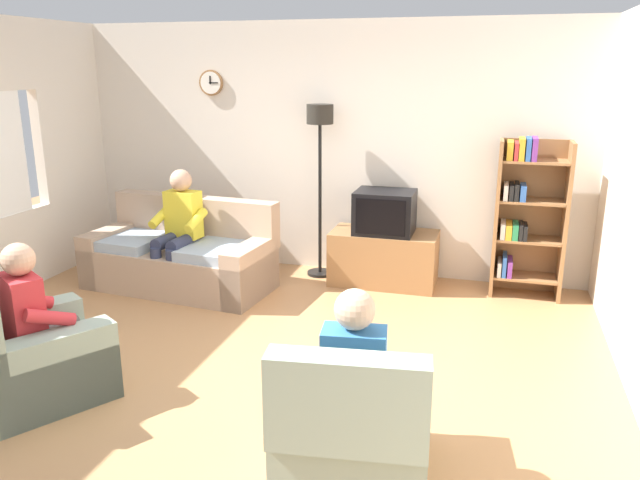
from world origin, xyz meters
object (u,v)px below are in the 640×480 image
at_px(tv, 385,212).
at_px(person_in_left_armchair, 39,314).
at_px(armchair_near_window, 31,360).
at_px(person_in_right_armchair, 355,372).
at_px(couch, 181,258).
at_px(tv_stand, 384,258).
at_px(person_on_couch, 178,224).
at_px(bookshelf, 525,213).
at_px(floor_lamp, 320,143).
at_px(armchair_near_bookshelf, 353,431).

relative_size(tv, person_in_left_armchair, 0.54).
xyz_separation_m(armchair_near_window, person_in_right_armchair, (2.31, -0.15, 0.32)).
xyz_separation_m(couch, person_in_right_armchair, (2.41, -2.50, 0.29)).
distance_m(couch, tv_stand, 2.12).
distance_m(couch, person_on_couch, 0.40).
bearing_deg(person_in_left_armchair, person_on_couch, 92.73).
xyz_separation_m(bookshelf, floor_lamp, (-2.11, 0.03, 0.61)).
xyz_separation_m(floor_lamp, armchair_near_window, (-1.17, -3.11, -1.16)).
relative_size(floor_lamp, armchair_near_bookshelf, 1.90).
relative_size(tv_stand, person_in_left_armchair, 0.98).
bearing_deg(armchair_near_bookshelf, bookshelf, 73.82).
height_order(couch, person_on_couch, person_on_couch).
relative_size(tv_stand, armchair_near_window, 0.94).
distance_m(couch, armchair_near_window, 2.34).
bearing_deg(bookshelf, tv, -176.00).
height_order(bookshelf, person_on_couch, bookshelf).
bearing_deg(tv_stand, tv, -90.00).
xyz_separation_m(bookshelf, person_in_right_armchair, (-0.98, -3.24, -0.23)).
distance_m(tv_stand, bookshelf, 1.49).
relative_size(tv_stand, person_in_right_armchair, 0.98).
height_order(tv, person_in_left_armchair, person_in_left_armchair).
xyz_separation_m(tv, person_on_couch, (-1.96, -0.75, -0.08)).
bearing_deg(person_in_right_armchair, person_on_couch, 134.71).
distance_m(tv_stand, armchair_near_bookshelf, 3.28).
relative_size(armchair_near_window, armchair_near_bookshelf, 1.20).
height_order(tv, armchair_near_bookshelf, tv).
xyz_separation_m(tv_stand, person_in_left_armchair, (-1.86, -2.93, 0.32)).
bearing_deg(tv, couch, -162.22).
bearing_deg(floor_lamp, bookshelf, -0.73).
distance_m(bookshelf, armchair_near_bookshelf, 3.51).
height_order(floor_lamp, person_in_right_armchair, floor_lamp).
bearing_deg(armchair_near_bookshelf, person_in_right_armchair, 97.27).
relative_size(tv_stand, floor_lamp, 0.59).
xyz_separation_m(bookshelf, person_in_left_armchair, (-3.24, -3.01, -0.23)).
bearing_deg(floor_lamp, couch, -149.01).
height_order(person_on_couch, person_in_right_armchair, person_on_couch).
height_order(tv, bookshelf, bookshelf).
bearing_deg(floor_lamp, tv_stand, -7.71).
relative_size(armchair_near_bookshelf, person_in_right_armchair, 0.87).
bearing_deg(person_on_couch, bookshelf, 14.29).
relative_size(tv, floor_lamp, 0.32).
bearing_deg(couch, person_on_couch, -65.57).
bearing_deg(person_in_left_armchair, tv_stand, 57.68).
distance_m(bookshelf, person_in_right_armchair, 3.39).
bearing_deg(couch, tv_stand, 18.41).
bearing_deg(bookshelf, person_in_right_armchair, -106.78).
bearing_deg(couch, person_in_right_armchair, -45.98).
relative_size(armchair_near_window, person_on_couch, 0.94).
xyz_separation_m(couch, armchair_near_window, (0.10, -2.34, -0.02)).
bearing_deg(couch, floor_lamp, 30.99).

